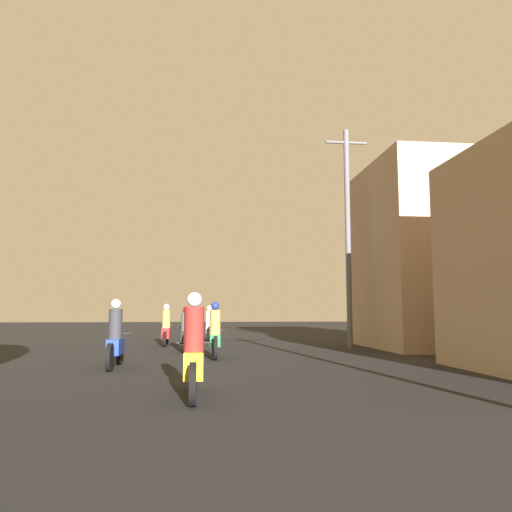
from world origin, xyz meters
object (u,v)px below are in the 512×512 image
object	(u,v)px
motorcycle_silver	(209,327)
motorcycle_black	(186,333)
utility_pole_far	(348,232)
motorcycle_green	(215,335)
motorcycle_blue	(115,341)
motorcycle_red	(166,329)
motorcycle_yellow	(194,356)
building_right_far	(446,255)

from	to	relation	value
motorcycle_silver	motorcycle_black	bearing A→B (deg)	-92.57
motorcycle_black	utility_pole_far	size ratio (longest dim) A/B	0.23
motorcycle_black	motorcycle_green	bearing A→B (deg)	-63.45
motorcycle_green	utility_pole_far	world-z (taller)	utility_pole_far
motorcycle_green	utility_pole_far	size ratio (longest dim) A/B	0.24
motorcycle_black	motorcycle_blue	bearing A→B (deg)	-103.33
motorcycle_red	utility_pole_far	size ratio (longest dim) A/B	0.23
motorcycle_yellow	motorcycle_blue	size ratio (longest dim) A/B	0.98
motorcycle_yellow	building_right_far	bearing A→B (deg)	40.29
motorcycle_green	motorcycle_black	xyz separation A→B (m)	(-0.91, 2.37, -0.05)
motorcycle_silver	motorcycle_yellow	bearing A→B (deg)	-86.13
motorcycle_green	building_right_far	size ratio (longest dim) A/B	0.29
motorcycle_black	motorcycle_silver	xyz separation A→B (m)	(0.89, 6.04, 0.03)
motorcycle_blue	motorcycle_black	bearing A→B (deg)	80.57
motorcycle_black	building_right_far	world-z (taller)	building_right_far
motorcycle_yellow	motorcycle_blue	bearing A→B (deg)	108.17
motorcycle_yellow	utility_pole_far	size ratio (longest dim) A/B	0.25
motorcycle_yellow	motorcycle_green	distance (m)	6.65
motorcycle_blue	motorcycle_black	xyz separation A→B (m)	(1.56, 4.58, -0.04)
motorcycle_black	motorcycle_yellow	bearing A→B (deg)	-82.08
motorcycle_black	utility_pole_far	distance (m)	7.07
utility_pole_far	motorcycle_silver	bearing A→B (deg)	134.59
motorcycle_silver	utility_pole_far	xyz separation A→B (m)	(5.07, -5.15, 3.67)
motorcycle_blue	motorcycle_green	bearing A→B (deg)	51.24
motorcycle_yellow	building_right_far	xyz separation A→B (m)	(9.26, 9.57, 2.78)
motorcycle_blue	motorcycle_silver	bearing A→B (deg)	86.40
motorcycle_red	building_right_far	size ratio (longest dim) A/B	0.28
motorcycle_black	motorcycle_red	xyz separation A→B (m)	(-0.84, 2.82, 0.03)
building_right_far	utility_pole_far	xyz separation A→B (m)	(-3.69, 0.31, 0.87)
motorcycle_black	motorcycle_red	distance (m)	2.94
motorcycle_blue	motorcycle_black	size ratio (longest dim) A/B	1.09
motorcycle_yellow	motorcycle_black	bearing A→B (deg)	86.80
motorcycle_green	utility_pole_far	distance (m)	7.03
motorcycle_black	motorcycle_silver	size ratio (longest dim) A/B	0.92
motorcycle_red	utility_pole_far	bearing A→B (deg)	-18.95
motorcycle_red	utility_pole_far	xyz separation A→B (m)	(6.80, -1.93, 3.66)
motorcycle_yellow	motorcycle_black	distance (m)	9.00
building_right_far	utility_pole_far	world-z (taller)	utility_pole_far
motorcycle_yellow	utility_pole_far	world-z (taller)	utility_pole_far
motorcycle_green	motorcycle_black	bearing A→B (deg)	112.82
utility_pole_far	motorcycle_green	bearing A→B (deg)	-147.15
motorcycle_black	motorcycle_silver	bearing A→B (deg)	87.12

